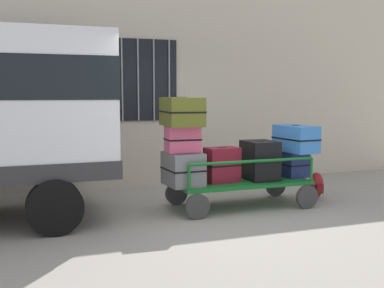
{
  "coord_description": "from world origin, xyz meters",
  "views": [
    {
      "loc": [
        -2.46,
        -6.22,
        1.76
      ],
      "look_at": [
        -0.05,
        0.32,
        1.01
      ],
      "focal_mm": 44.42,
      "sensor_mm": 36.0,
      "label": 1
    }
  ],
  "objects_px": {
    "luggage_cart": "(241,185)",
    "suitcase_center_bottom": "(260,160)",
    "suitcase_left_top": "(182,112)",
    "suitcase_midleft_bottom": "(222,165)",
    "suitcase_midright_middle": "(296,139)",
    "suitcase_left_bottom": "(183,169)",
    "suitcase_midright_bottom": "(294,164)",
    "backpack": "(316,186)",
    "suitcase_left_middle": "(183,139)"
  },
  "relations": [
    {
      "from": "suitcase_midleft_bottom",
      "to": "suitcase_midright_middle",
      "type": "bearing_deg",
      "value": -0.63
    },
    {
      "from": "backpack",
      "to": "suitcase_left_bottom",
      "type": "bearing_deg",
      "value": -177.17
    },
    {
      "from": "suitcase_left_middle",
      "to": "suitcase_left_top",
      "type": "bearing_deg",
      "value": 90.0
    },
    {
      "from": "suitcase_left_bottom",
      "to": "suitcase_midleft_bottom",
      "type": "xyz_separation_m",
      "value": [
        0.64,
        0.03,
        0.02
      ]
    },
    {
      "from": "suitcase_midleft_bottom",
      "to": "backpack",
      "type": "xyz_separation_m",
      "value": [
        1.76,
        0.09,
        -0.46
      ]
    },
    {
      "from": "suitcase_center_bottom",
      "to": "backpack",
      "type": "relative_size",
      "value": 1.4
    },
    {
      "from": "suitcase_left_middle",
      "to": "suitcase_midright_bottom",
      "type": "bearing_deg",
      "value": 1.37
    },
    {
      "from": "suitcase_left_middle",
      "to": "luggage_cart",
      "type": "bearing_deg",
      "value": 1.15
    },
    {
      "from": "suitcase_left_middle",
      "to": "suitcase_center_bottom",
      "type": "relative_size",
      "value": 0.82
    },
    {
      "from": "suitcase_left_top",
      "to": "suitcase_left_middle",
      "type": "bearing_deg",
      "value": -90.0
    },
    {
      "from": "suitcase_midleft_bottom",
      "to": "suitcase_left_bottom",
      "type": "bearing_deg",
      "value": -177.05
    },
    {
      "from": "suitcase_midright_bottom",
      "to": "backpack",
      "type": "relative_size",
      "value": 0.96
    },
    {
      "from": "suitcase_left_bottom",
      "to": "suitcase_midright_bottom",
      "type": "xyz_separation_m",
      "value": [
        1.92,
        0.06,
        -0.04
      ]
    },
    {
      "from": "suitcase_left_top",
      "to": "suitcase_midright_middle",
      "type": "distance_m",
      "value": 1.97
    },
    {
      "from": "suitcase_left_bottom",
      "to": "suitcase_center_bottom",
      "type": "xyz_separation_m",
      "value": [
        1.28,
        0.02,
        0.06
      ]
    },
    {
      "from": "suitcase_left_bottom",
      "to": "suitcase_midright_middle",
      "type": "bearing_deg",
      "value": 0.56
    },
    {
      "from": "suitcase_midleft_bottom",
      "to": "backpack",
      "type": "relative_size",
      "value": 1.23
    },
    {
      "from": "suitcase_midleft_bottom",
      "to": "suitcase_left_middle",
      "type": "bearing_deg",
      "value": -178.6
    },
    {
      "from": "luggage_cart",
      "to": "suitcase_left_top",
      "type": "relative_size",
      "value": 2.74
    },
    {
      "from": "suitcase_left_bottom",
      "to": "suitcase_midright_middle",
      "type": "distance_m",
      "value": 1.96
    },
    {
      "from": "suitcase_midright_middle",
      "to": "backpack",
      "type": "relative_size",
      "value": 1.79
    },
    {
      "from": "luggage_cart",
      "to": "suitcase_midright_middle",
      "type": "xyz_separation_m",
      "value": [
        0.96,
        -0.02,
        0.7
      ]
    },
    {
      "from": "suitcase_midright_middle",
      "to": "backpack",
      "type": "height_order",
      "value": "suitcase_midright_middle"
    },
    {
      "from": "suitcase_left_top",
      "to": "suitcase_midleft_bottom",
      "type": "xyz_separation_m",
      "value": [
        0.64,
        -0.02,
        -0.81
      ]
    },
    {
      "from": "luggage_cart",
      "to": "suitcase_midright_bottom",
      "type": "bearing_deg",
      "value": 1.6
    },
    {
      "from": "suitcase_left_middle",
      "to": "suitcase_midleft_bottom",
      "type": "bearing_deg",
      "value": 1.4
    },
    {
      "from": "suitcase_center_bottom",
      "to": "luggage_cart",
      "type": "bearing_deg",
      "value": 177.87
    },
    {
      "from": "suitcase_left_top",
      "to": "backpack",
      "type": "relative_size",
      "value": 1.78
    },
    {
      "from": "suitcase_left_top",
      "to": "luggage_cart",
      "type": "bearing_deg",
      "value": -1.09
    },
    {
      "from": "suitcase_midleft_bottom",
      "to": "suitcase_left_top",
      "type": "bearing_deg",
      "value": 178.05
    },
    {
      "from": "suitcase_left_bottom",
      "to": "suitcase_center_bottom",
      "type": "bearing_deg",
      "value": 1.1
    },
    {
      "from": "luggage_cart",
      "to": "suitcase_midleft_bottom",
      "type": "xyz_separation_m",
      "value": [
        -0.32,
        -0.0,
        0.34
      ]
    },
    {
      "from": "suitcase_center_bottom",
      "to": "suitcase_midright_middle",
      "type": "relative_size",
      "value": 0.78
    },
    {
      "from": "suitcase_left_top",
      "to": "backpack",
      "type": "bearing_deg",
      "value": 1.53
    },
    {
      "from": "luggage_cart",
      "to": "suitcase_midright_bottom",
      "type": "distance_m",
      "value": 1.0
    },
    {
      "from": "luggage_cart",
      "to": "suitcase_center_bottom",
      "type": "bearing_deg",
      "value": -2.13
    },
    {
      "from": "suitcase_midright_middle",
      "to": "suitcase_midright_bottom",
      "type": "bearing_deg",
      "value": 90.0
    },
    {
      "from": "suitcase_midright_bottom",
      "to": "backpack",
      "type": "bearing_deg",
      "value": 6.58
    },
    {
      "from": "luggage_cart",
      "to": "suitcase_left_middle",
      "type": "height_order",
      "value": "suitcase_left_middle"
    },
    {
      "from": "backpack",
      "to": "suitcase_left_middle",
      "type": "bearing_deg",
      "value": -177.58
    },
    {
      "from": "suitcase_left_top",
      "to": "backpack",
      "type": "height_order",
      "value": "suitcase_left_top"
    },
    {
      "from": "suitcase_left_bottom",
      "to": "suitcase_midright_middle",
      "type": "height_order",
      "value": "suitcase_midright_middle"
    },
    {
      "from": "suitcase_left_bottom",
      "to": "luggage_cart",
      "type": "bearing_deg",
      "value": 2.18
    },
    {
      "from": "suitcase_left_middle",
      "to": "suitcase_left_top",
      "type": "relative_size",
      "value": 0.64
    },
    {
      "from": "suitcase_left_middle",
      "to": "suitcase_center_bottom",
      "type": "bearing_deg",
      "value": 0.33
    },
    {
      "from": "suitcase_left_middle",
      "to": "suitcase_midright_bottom",
      "type": "distance_m",
      "value": 1.98
    },
    {
      "from": "suitcase_left_bottom",
      "to": "suitcase_midleft_bottom",
      "type": "bearing_deg",
      "value": 2.95
    },
    {
      "from": "suitcase_left_middle",
      "to": "suitcase_center_bottom",
      "type": "xyz_separation_m",
      "value": [
        1.28,
        0.01,
        -0.37
      ]
    },
    {
      "from": "suitcase_midright_middle",
      "to": "backpack",
      "type": "bearing_deg",
      "value": 11.72
    },
    {
      "from": "suitcase_midleft_bottom",
      "to": "luggage_cart",
      "type": "bearing_deg",
      "value": 0.65
    }
  ]
}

